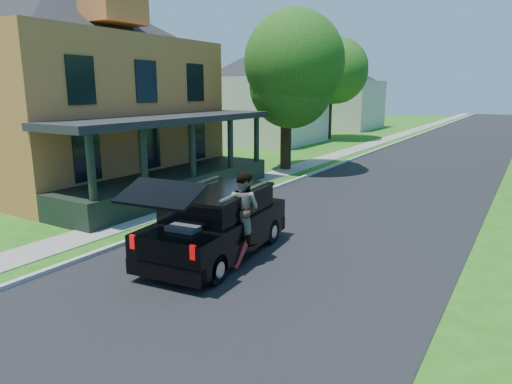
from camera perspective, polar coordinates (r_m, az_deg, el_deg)
The scene contains 13 objects.
ground at distance 9.74m, azimuth -3.46°, elevation -12.24°, with size 140.00×140.00×0.00m, color #285C12.
street at distance 27.99m, azimuth 20.71°, elevation 3.45°, with size 8.00×120.00×0.02m, color black.
curb at distance 29.00m, azimuth 12.84°, elevation 4.25°, with size 0.15×120.00×0.12m, color #AAAAA5.
sidewalk at distance 29.53m, azimuth 9.99°, elevation 4.52°, with size 1.30×120.00×0.03m, color gray.
front_walk at distance 20.11m, azimuth -15.98°, elevation 0.43°, with size 6.50×1.20×0.03m, color gray.
main_house at distance 22.26m, azimuth -22.74°, elevation 13.85°, with size 15.56×15.56×10.10m.
neighbor_house_mid at distance 36.34m, azimuth 0.75°, elevation 12.83°, with size 12.78×12.78×8.30m.
neighbor_house_far at distance 50.75m, azimuth 10.27°, elevation 12.60°, with size 12.78×12.78×8.30m.
black_suv at distance 11.34m, azimuth -4.99°, elevation -3.92°, with size 2.35×5.04×2.27m.
skateboarder at distance 10.76m, azimuth -1.58°, elevation -2.02°, with size 0.87×0.70×1.74m.
skateboard at distance 10.66m, azimuth -1.97°, elevation -7.58°, with size 0.23×0.62×0.62m.
tree_left_mid at distance 23.89m, azimuth 3.85°, elevation 14.94°, with size 5.41×5.48×7.63m.
tree_left_far at distance 39.70m, azimuth 9.17°, elevation 14.76°, with size 5.99×5.96×8.65m.
Camera 1 is at (5.10, -7.22, 4.10)m, focal length 32.00 mm.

